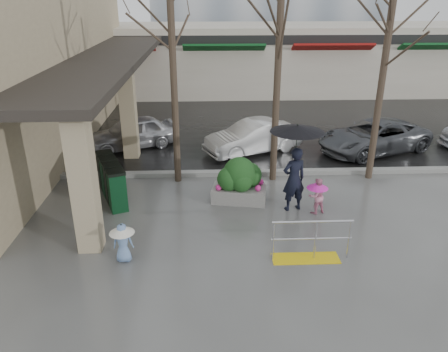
{
  "coord_description": "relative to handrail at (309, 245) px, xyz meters",
  "views": [
    {
      "loc": [
        -1.0,
        -9.92,
        5.89
      ],
      "look_at": [
        -0.56,
        0.86,
        1.3
      ],
      "focal_mm": 35.0,
      "sensor_mm": 36.0,
      "label": 1
    }
  ],
  "objects": [
    {
      "name": "handrail",
      "position": [
        0.0,
        0.0,
        0.0
      ],
      "size": [
        1.9,
        0.5,
        1.03
      ],
      "color": "yellow",
      "rests_on": "ground"
    },
    {
      "name": "tree_west",
      "position": [
        -3.36,
        4.8,
        4.71
      ],
      "size": [
        3.2,
        3.2,
        6.8
      ],
      "color": "#382B21",
      "rests_on": "ground"
    },
    {
      "name": "pillar_back",
      "position": [
        -5.26,
        7.2,
        1.37
      ],
      "size": [
        0.55,
        0.55,
        3.5
      ],
      "primitive_type": "cube",
      "color": "tan",
      "rests_on": "ground"
    },
    {
      "name": "canopy_slab",
      "position": [
        -6.16,
        9.2,
        3.25
      ],
      "size": [
        2.8,
        18.0,
        0.25
      ],
      "primitive_type": "cube",
      "color": "#2D2823",
      "rests_on": "pillar_front"
    },
    {
      "name": "planter",
      "position": [
        -1.41,
        3.19,
        0.29
      ],
      "size": [
        1.72,
        1.07,
        1.4
      ],
      "rotation": [
        0.0,
        0.0,
        -0.18
      ],
      "color": "gray",
      "rests_on": "ground"
    },
    {
      "name": "car_c",
      "position": [
        4.18,
        7.38,
        0.25
      ],
      "size": [
        4.99,
        3.64,
        1.26
      ],
      "primitive_type": "imported",
      "rotation": [
        0.0,
        0.0,
        -1.19
      ],
      "color": "#515459",
      "rests_on": "ground"
    },
    {
      "name": "news_boxes",
      "position": [
        -5.28,
        3.51,
        0.24
      ],
      "size": [
        1.29,
        2.23,
        1.23
      ],
      "rotation": [
        0.0,
        0.0,
        0.39
      ],
      "color": "#0D3C1D",
      "rests_on": "ground"
    },
    {
      "name": "car_b",
      "position": [
        -0.58,
        7.47,
        0.25
      ],
      "size": [
        4.03,
        2.83,
        1.26
      ],
      "primitive_type": "imported",
      "rotation": [
        0.0,
        0.0,
        -1.13
      ],
      "color": "silver",
      "rests_on": "ground"
    },
    {
      "name": "pillar_front",
      "position": [
        -5.26,
        0.7,
        1.37
      ],
      "size": [
        0.55,
        0.55,
        3.5
      ],
      "primitive_type": "cube",
      "color": "tan",
      "rests_on": "ground"
    },
    {
      "name": "child_blue",
      "position": [
        -4.36,
        0.1,
        0.22
      ],
      "size": [
        0.59,
        0.59,
        0.98
      ],
      "rotation": [
        0.0,
        0.0,
        3.14
      ],
      "color": "#6D8FC2",
      "rests_on": "ground"
    },
    {
      "name": "child_pink",
      "position": [
        0.72,
        2.32,
        0.23
      ],
      "size": [
        0.62,
        0.61,
        1.06
      ],
      "rotation": [
        0.0,
        0.0,
        3.46
      ],
      "color": "pink",
      "rests_on": "ground"
    },
    {
      "name": "tree_midwest",
      "position": [
        -0.16,
        4.8,
        4.86
      ],
      "size": [
        3.2,
        3.2,
        7.0
      ],
      "color": "#382B21",
      "rests_on": "ground"
    },
    {
      "name": "woman",
      "position": [
        0.09,
        2.57,
        1.18
      ],
      "size": [
        1.5,
        1.5,
        2.59
      ],
      "rotation": [
        0.0,
        0.0,
        3.43
      ],
      "color": "black",
      "rests_on": "ground"
    },
    {
      "name": "car_a",
      "position": [
        -5.39,
        8.26,
        0.25
      ],
      "size": [
        3.98,
        2.89,
        1.26
      ],
      "primitive_type": "imported",
      "rotation": [
        0.0,
        0.0,
        -1.14
      ],
      "color": "silver",
      "rests_on": "ground"
    },
    {
      "name": "street_asphalt",
      "position": [
        -1.36,
        23.2,
        -0.37
      ],
      "size": [
        120.0,
        36.0,
        0.01
      ],
      "primitive_type": "cube",
      "color": "black",
      "rests_on": "ground"
    },
    {
      "name": "ground",
      "position": [
        -1.36,
        1.2,
        -0.38
      ],
      "size": [
        120.0,
        120.0,
        0.0
      ],
      "primitive_type": "plane",
      "color": "#51514F",
      "rests_on": "ground"
    },
    {
      "name": "storefront_row",
      "position": [
        0.64,
        19.17,
        1.64
      ],
      "size": [
        34.0,
        6.74,
        4.0
      ],
      "color": "beige",
      "rests_on": "ground"
    },
    {
      "name": "tree_mideast",
      "position": [
        3.14,
        4.8,
        4.48
      ],
      "size": [
        3.2,
        3.2,
        6.5
      ],
      "color": "#382B21",
      "rests_on": "ground"
    },
    {
      "name": "near_building",
      "position": [
        -10.36,
        9.2,
        3.62
      ],
      "size": [
        6.0,
        18.0,
        8.0
      ],
      "primitive_type": "cube",
      "color": "tan",
      "rests_on": "ground"
    },
    {
      "name": "curb",
      "position": [
        -1.36,
        5.2,
        -0.3
      ],
      "size": [
        120.0,
        0.3,
        0.15
      ],
      "primitive_type": "cube",
      "color": "gray",
      "rests_on": "ground"
    }
  ]
}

